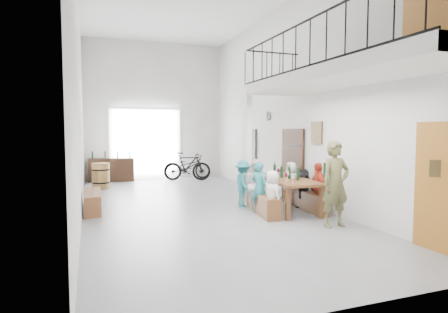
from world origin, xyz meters
name	(u,v)px	position (x,y,z in m)	size (l,w,h in m)	color
floor	(195,206)	(0.00, 0.00, 0.00)	(12.00, 12.00, 0.00)	slate
room_walls	(194,67)	(0.00, 0.00, 3.55)	(12.00, 12.00, 12.00)	white
gateway_portal	(146,144)	(-0.40, 5.94, 1.40)	(2.80, 0.08, 2.80)	white
right_wall_decor	(327,140)	(2.70, -1.87, 1.74)	(0.07, 8.28, 5.07)	#90561A
balcony	(336,79)	(1.98, -3.13, 2.96)	(1.52, 5.62, 4.00)	white
tasting_table	(286,182)	(1.96, -1.28, 0.71)	(1.18, 2.40, 0.79)	brown
bench_inner	(261,202)	(1.30, -1.21, 0.24)	(0.33, 2.05, 0.47)	brown
bench_wall	(305,200)	(2.51, -1.28, 0.23)	(0.26, 1.97, 0.45)	brown
tableware	(284,173)	(1.90, -1.26, 0.93)	(0.42, 1.53, 0.35)	black
side_bench	(93,201)	(-2.50, 0.26, 0.24)	(0.37, 1.68, 0.47)	brown
oak_barrel	(101,176)	(-2.20, 3.86, 0.43)	(0.59, 0.59, 0.86)	olive
serving_counter	(112,170)	(-1.75, 5.65, 0.44)	(1.68, 0.47, 0.89)	#321C11
counter_bottles	(111,155)	(-1.75, 5.64, 1.03)	(1.43, 0.23, 0.28)	black
guest_left_a	(272,195)	(1.22, -1.96, 0.54)	(0.53, 0.34, 1.08)	white
guest_left_b	(259,188)	(1.19, -1.38, 0.61)	(0.45, 0.29, 1.23)	teal
guest_left_c	(256,184)	(1.29, -0.96, 0.63)	(0.61, 0.48, 1.26)	white
guest_left_d	(243,183)	(1.15, -0.47, 0.60)	(0.77, 0.44, 1.19)	teal
guest_right_a	(318,188)	(2.55, -1.75, 0.60)	(0.70, 0.29, 1.20)	red
guest_right_b	(303,189)	(2.47, -1.25, 0.50)	(0.93, 0.30, 1.01)	black
guest_right_c	(291,183)	(2.47, -0.63, 0.56)	(0.55, 0.36, 1.13)	white
host_standing	(335,184)	(2.12, -2.99, 0.87)	(0.64, 0.42, 1.75)	brown
potted_plant	(273,191)	(2.45, 0.34, 0.20)	(0.36, 0.31, 0.40)	#174814
bicycle_near	(188,167)	(1.19, 5.34, 0.49)	(0.65, 1.87, 0.98)	black
bicycle_far	(187,166)	(1.04, 4.91, 0.55)	(0.52, 1.84, 1.10)	black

